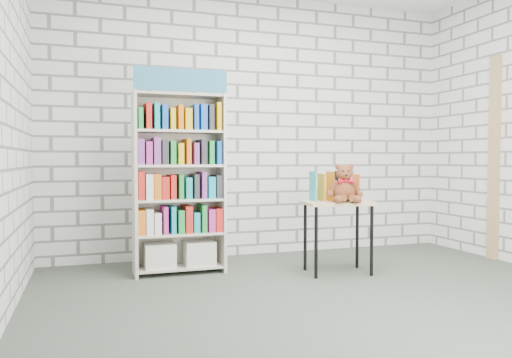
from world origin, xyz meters
name	(u,v)px	position (x,y,z in m)	size (l,w,h in m)	color
ground	(347,303)	(0.00, 0.00, 0.00)	(4.50, 4.50, 0.00)	#3F483D
room_shell	(349,53)	(0.00, 0.00, 1.78)	(4.52, 4.02, 2.81)	silver
bookshelf	(179,181)	(-0.98, 1.36, 0.83)	(0.81, 0.32, 1.83)	beige
display_table	(338,211)	(0.39, 0.88, 0.56)	(0.66, 0.50, 0.66)	#D7B381
table_books	(334,187)	(0.40, 0.98, 0.78)	(0.45, 0.24, 0.25)	#29B3B5
teddy_bear	(345,187)	(0.40, 0.79, 0.79)	(0.31, 0.31, 0.34)	maroon
door_trim	(494,158)	(2.23, 0.95, 1.05)	(0.05, 0.12, 2.10)	tan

